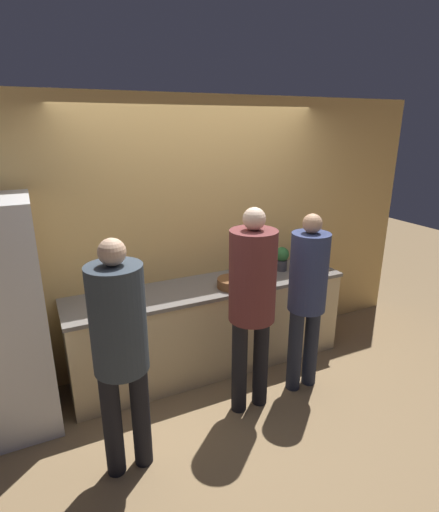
% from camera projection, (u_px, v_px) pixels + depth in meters
% --- Properties ---
extents(ground_plane, '(14.00, 14.00, 0.00)m').
position_uv_depth(ground_plane, '(226.00, 383.00, 3.78)').
color(ground_plane, '#8C704C').
extents(wall_back, '(5.20, 0.06, 2.60)m').
position_uv_depth(wall_back, '(197.00, 234.00, 3.95)').
color(wall_back, '#E0B266').
rests_on(wall_back, ground_plane).
extents(counter, '(2.72, 0.65, 0.88)m').
position_uv_depth(counter, '(210.00, 325.00, 3.95)').
color(counter, beige).
rests_on(counter, ground_plane).
extents(refrigerator, '(0.63, 0.73, 1.85)m').
position_uv_depth(refrigerator, '(2.00, 320.00, 3.02)').
color(refrigerator, white).
rests_on(refrigerator, ground_plane).
extents(person_left, '(0.36, 0.36, 1.70)m').
position_uv_depth(person_left, '(120.00, 341.00, 2.55)').
color(person_left, black).
rests_on(person_left, ground_plane).
extents(person_center, '(0.37, 0.37, 1.76)m').
position_uv_depth(person_center, '(252.00, 293.00, 3.16)').
color(person_center, black).
rests_on(person_center, ground_plane).
extents(person_right, '(0.33, 0.33, 1.64)m').
position_uv_depth(person_right, '(307.00, 290.00, 3.46)').
color(person_right, '#232838').
rests_on(person_right, ground_plane).
extents(fruit_bowl, '(0.28, 0.28, 0.13)m').
position_uv_depth(fruit_bowl, '(232.00, 283.00, 3.73)').
color(fruit_bowl, brown).
rests_on(fruit_bowl, counter).
extents(utensil_crock, '(0.10, 0.10, 0.28)m').
position_uv_depth(utensil_crock, '(125.00, 286.00, 3.58)').
color(utensil_crock, silver).
rests_on(utensil_crock, counter).
extents(bottle_red, '(0.07, 0.07, 0.25)m').
position_uv_depth(bottle_red, '(265.00, 267.00, 4.00)').
color(bottle_red, red).
rests_on(bottle_red, counter).
extents(bottle_amber, '(0.06, 0.06, 0.23)m').
position_uv_depth(bottle_amber, '(314.00, 264.00, 4.09)').
color(bottle_amber, brown).
rests_on(bottle_amber, counter).
extents(cup_blue, '(0.08, 0.08, 0.09)m').
position_uv_depth(cup_blue, '(240.00, 273.00, 3.98)').
color(cup_blue, '#335184').
rests_on(cup_blue, counter).
extents(potted_plant, '(0.15, 0.15, 0.25)m').
position_uv_depth(potted_plant, '(282.00, 258.00, 4.14)').
color(potted_plant, '#3D3D42').
rests_on(potted_plant, counter).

